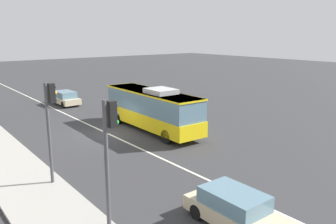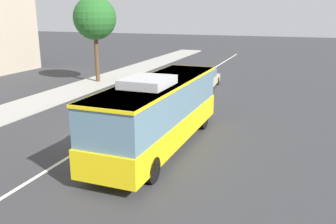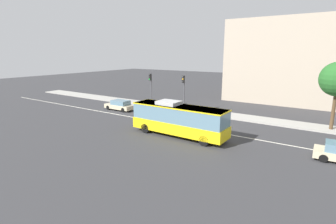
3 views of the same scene
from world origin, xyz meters
name	(u,v)px [view 3 (image 3 of 3)]	position (x,y,z in m)	size (l,w,h in m)	color
ground_plane	(204,130)	(0.00, 0.00, 0.00)	(160.00, 160.00, 0.00)	#333335
sidewalk_kerb	(229,116)	(0.00, 7.64, 0.07)	(80.00, 3.25, 0.14)	#9E9B93
lane_centre_line	(204,130)	(0.00, 0.00, 0.01)	(76.00, 0.16, 0.01)	silver
transit_bus	(179,119)	(-1.23, -3.24, 1.81)	(10.04, 2.68, 3.46)	yellow
sedan_beige	(120,105)	(-14.67, 2.29, 0.72)	(4.50, 1.82, 1.46)	#C6B793
traffic_light_near_corner	(184,87)	(-6.33, 6.41, 3.56)	(0.32, 0.62, 5.20)	#47474C
traffic_light_mid_block	(151,84)	(-12.01, 6.29, 3.56)	(0.33, 0.62, 5.20)	#47474C
office_block_background	(301,61)	(5.80, 24.74, 6.80)	(22.63, 13.12, 13.60)	tan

